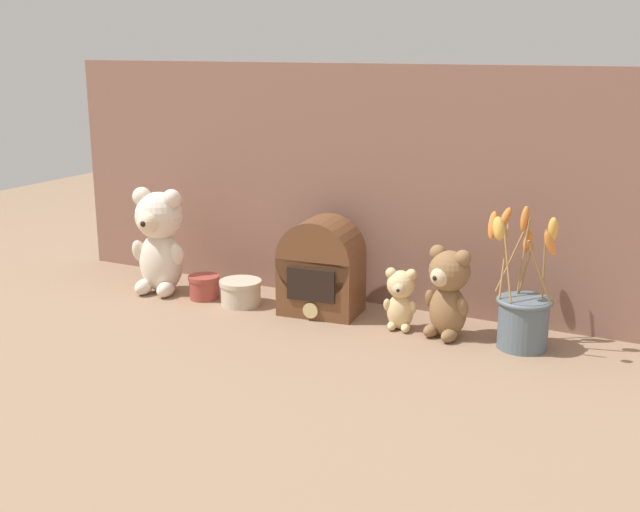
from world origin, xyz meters
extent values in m
plane|color=#8E7056|center=(0.00, 0.00, 0.00)|extent=(4.00, 4.00, 0.00)
cube|color=#845B4C|center=(0.00, 0.17, 0.29)|extent=(1.62, 0.02, 0.58)
ellipsoid|color=beige|center=(-0.45, 0.00, 0.08)|extent=(0.13, 0.11, 0.16)
sphere|color=beige|center=(-0.45, 0.00, 0.20)|extent=(0.12, 0.12, 0.12)
sphere|color=beige|center=(-0.44, -0.05, 0.19)|extent=(0.06, 0.06, 0.06)
sphere|color=black|center=(-0.44, -0.07, 0.20)|extent=(0.02, 0.02, 0.02)
sphere|color=beige|center=(-0.41, 0.00, 0.25)|extent=(0.05, 0.05, 0.05)
sphere|color=beige|center=(-0.49, -0.01, 0.25)|extent=(0.05, 0.05, 0.05)
ellipsoid|color=beige|center=(-0.39, -0.01, 0.11)|extent=(0.04, 0.06, 0.07)
ellipsoid|color=beige|center=(-0.50, -0.02, 0.11)|extent=(0.04, 0.06, 0.07)
ellipsoid|color=beige|center=(-0.41, -0.03, 0.02)|extent=(0.05, 0.07, 0.04)
ellipsoid|color=beige|center=(-0.48, -0.04, 0.02)|extent=(0.05, 0.07, 0.04)
ellipsoid|color=olive|center=(0.32, 0.02, 0.06)|extent=(0.10, 0.09, 0.12)
sphere|color=olive|center=(0.32, 0.02, 0.15)|extent=(0.09, 0.09, 0.09)
sphere|color=#D1B289|center=(0.31, -0.02, 0.14)|extent=(0.04, 0.04, 0.04)
sphere|color=black|center=(0.30, -0.03, 0.15)|extent=(0.01, 0.01, 0.01)
sphere|color=olive|center=(0.35, 0.01, 0.18)|extent=(0.04, 0.04, 0.04)
sphere|color=olive|center=(0.28, 0.03, 0.18)|extent=(0.04, 0.04, 0.04)
ellipsoid|color=olive|center=(0.35, 0.00, 0.08)|extent=(0.04, 0.05, 0.05)
ellipsoid|color=olive|center=(0.27, 0.02, 0.08)|extent=(0.04, 0.05, 0.05)
ellipsoid|color=olive|center=(0.33, -0.01, 0.01)|extent=(0.04, 0.05, 0.03)
ellipsoid|color=olive|center=(0.29, 0.00, 0.01)|extent=(0.04, 0.05, 0.03)
ellipsoid|color=#DBBC84|center=(0.20, 0.02, 0.04)|extent=(0.07, 0.06, 0.08)
sphere|color=#DBBC84|center=(0.20, 0.02, 0.10)|extent=(0.06, 0.06, 0.06)
sphere|color=#D1B289|center=(0.21, -0.01, 0.10)|extent=(0.03, 0.03, 0.03)
sphere|color=black|center=(0.21, -0.02, 0.10)|extent=(0.01, 0.01, 0.01)
sphere|color=#DBBC84|center=(0.23, 0.02, 0.13)|extent=(0.03, 0.03, 0.03)
sphere|color=#DBBC84|center=(0.18, 0.01, 0.13)|extent=(0.03, 0.03, 0.03)
ellipsoid|color=#DBBC84|center=(0.23, 0.02, 0.06)|extent=(0.02, 0.03, 0.04)
ellipsoid|color=#DBBC84|center=(0.18, 0.01, 0.06)|extent=(0.02, 0.03, 0.04)
ellipsoid|color=#DBBC84|center=(0.22, 0.00, 0.01)|extent=(0.03, 0.04, 0.02)
ellipsoid|color=#DBBC84|center=(0.19, 0.00, 0.01)|extent=(0.03, 0.04, 0.02)
cylinder|color=slate|center=(0.48, 0.02, 0.06)|extent=(0.10, 0.10, 0.11)
torus|color=slate|center=(0.48, 0.02, 0.10)|extent=(0.12, 0.12, 0.01)
cylinder|color=#9E7542|center=(0.51, 0.03, 0.19)|extent=(0.01, 0.03, 0.15)
ellipsoid|color=gold|center=(0.52, 0.03, 0.26)|extent=(0.02, 0.03, 0.05)
cylinder|color=#9E7542|center=(0.46, 0.05, 0.19)|extent=(0.02, 0.01, 0.16)
ellipsoid|color=orange|center=(0.46, 0.06, 0.27)|extent=(0.03, 0.03, 0.06)
cylinder|color=#9E7542|center=(0.43, 0.02, 0.19)|extent=(0.01, 0.06, 0.15)
ellipsoid|color=orange|center=(0.40, 0.02, 0.26)|extent=(0.02, 0.04, 0.06)
cylinder|color=#9E7542|center=(0.51, -0.01, 0.18)|extent=(0.05, 0.05, 0.14)
ellipsoid|color=orange|center=(0.53, -0.04, 0.25)|extent=(0.04, 0.04, 0.06)
cylinder|color=#9E7542|center=(0.47, 0.06, 0.17)|extent=(0.03, 0.01, 0.11)
ellipsoid|color=orange|center=(0.47, 0.07, 0.22)|extent=(0.03, 0.02, 0.06)
cylinder|color=#9E7542|center=(0.44, -0.01, 0.19)|extent=(0.04, 0.04, 0.15)
ellipsoid|color=gold|center=(0.43, -0.02, 0.26)|extent=(0.04, 0.04, 0.05)
cylinder|color=#9E7542|center=(0.44, 0.06, 0.19)|extent=(0.06, 0.06, 0.16)
ellipsoid|color=orange|center=(0.41, 0.09, 0.27)|extent=(0.04, 0.04, 0.05)
cube|color=brown|center=(-0.01, 0.04, 0.07)|extent=(0.19, 0.14, 0.14)
cylinder|color=brown|center=(-0.01, 0.04, 0.14)|extent=(0.19, 0.14, 0.18)
cube|color=black|center=(0.00, -0.03, 0.09)|extent=(0.12, 0.02, 0.08)
cylinder|color=#D6BC7A|center=(0.00, -0.03, 0.03)|extent=(0.04, 0.01, 0.04)
cylinder|color=beige|center=(-0.21, 0.00, 0.03)|extent=(0.10, 0.10, 0.05)
cylinder|color=beige|center=(-0.21, 0.00, 0.06)|extent=(0.10, 0.10, 0.01)
cylinder|color=#993D33|center=(-0.32, 0.00, 0.02)|extent=(0.07, 0.07, 0.05)
cylinder|color=#993D33|center=(-0.32, 0.00, 0.05)|extent=(0.08, 0.08, 0.01)
camera|label=1|loc=(0.82, -1.59, 0.63)|focal=45.00mm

